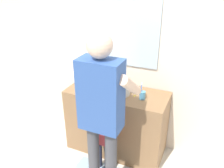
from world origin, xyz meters
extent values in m
plane|color=silver|center=(0.00, 0.00, 0.00)|extent=(14.00, 14.00, 0.00)
cube|color=beige|center=(0.00, 0.62, 1.35)|extent=(4.40, 0.08, 2.70)
cube|color=silver|center=(0.00, 0.57, 1.53)|extent=(0.82, 0.02, 0.80)
cube|color=olive|center=(0.00, 0.30, 0.43)|extent=(1.25, 0.54, 0.86)
cylinder|color=silver|center=(0.00, 0.28, 0.92)|extent=(0.34, 0.34, 0.11)
cylinder|color=beige|center=(0.00, 0.28, 0.92)|extent=(0.28, 0.28, 0.09)
cylinder|color=#B7BABF|center=(0.00, 0.50, 0.95)|extent=(0.03, 0.03, 0.18)
cylinder|color=#B7BABF|center=(0.00, 0.44, 1.03)|extent=(0.02, 0.12, 0.02)
cylinder|color=#B7BABF|center=(-0.07, 0.50, 0.89)|extent=(0.04, 0.04, 0.05)
cylinder|color=#B7BABF|center=(0.07, 0.50, 0.89)|extent=(0.04, 0.04, 0.05)
cylinder|color=#4C8EB2|center=(0.34, 0.26, 0.91)|extent=(0.07, 0.07, 0.09)
cylinder|color=blue|center=(0.32, 0.25, 0.96)|extent=(0.02, 0.03, 0.17)
cube|color=white|center=(0.32, 0.25, 1.06)|extent=(0.01, 0.02, 0.02)
cylinder|color=gold|center=(-0.36, 0.32, 0.93)|extent=(0.06, 0.06, 0.13)
cylinder|color=#2D2D2D|center=(-0.36, 0.32, 1.01)|extent=(0.02, 0.02, 0.04)
cylinder|color=#2D334C|center=(-0.05, -0.11, 0.20)|extent=(0.06, 0.06, 0.39)
cylinder|color=#2D334C|center=(0.05, -0.11, 0.20)|extent=(0.06, 0.06, 0.39)
cube|color=#B7383D|center=(0.00, -0.11, 0.56)|extent=(0.20, 0.11, 0.34)
sphere|color=#A87A5B|center=(0.00, -0.11, 0.80)|extent=(0.11, 0.11, 0.11)
cylinder|color=#A87A5B|center=(-0.11, -0.02, 0.59)|extent=(0.05, 0.24, 0.19)
cylinder|color=#A87A5B|center=(0.11, -0.02, 0.59)|extent=(0.05, 0.24, 0.19)
cylinder|color=#47474C|center=(0.01, -0.35, 0.40)|extent=(0.12, 0.12, 0.81)
cylinder|color=#47474C|center=(0.21, -0.35, 0.40)|extent=(0.12, 0.12, 0.81)
cube|color=#33569E|center=(0.11, -0.35, 1.16)|extent=(0.40, 0.23, 0.70)
sphere|color=beige|center=(0.11, -0.35, 1.63)|extent=(0.23, 0.23, 0.23)
cylinder|color=beige|center=(-0.11, -0.17, 1.22)|extent=(0.10, 0.49, 0.38)
cylinder|color=beige|center=(0.33, -0.17, 1.22)|extent=(0.10, 0.49, 0.38)
cylinder|color=yellow|center=(0.33, 0.02, 1.04)|extent=(0.01, 0.14, 0.03)
cube|color=white|center=(0.33, 0.09, 1.05)|extent=(0.01, 0.02, 0.02)
camera|label=1|loc=(0.97, -2.05, 2.18)|focal=37.51mm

